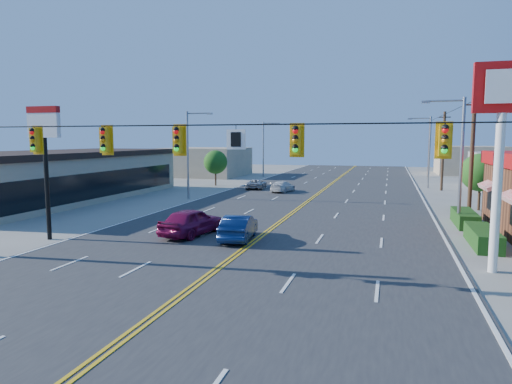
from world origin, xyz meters
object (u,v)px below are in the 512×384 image
(signal_span, at_px, (204,154))
(car_silver, at_px, (256,184))
(pizza_hut_sign, at_px, (45,145))
(car_magenta, at_px, (192,223))
(car_white, at_px, (283,187))
(kfc_pylon, at_px, (501,124))
(car_blue, at_px, (239,228))

(signal_span, relative_size, car_silver, 6.22)
(signal_span, bearing_deg, car_silver, 102.70)
(pizza_hut_sign, bearing_deg, car_magenta, 22.88)
(car_white, bearing_deg, pizza_hut_sign, 83.83)
(kfc_pylon, height_order, car_white, kfc_pylon)
(car_magenta, xyz_separation_m, car_blue, (2.94, -0.37, -0.10))
(signal_span, relative_size, car_blue, 5.94)
(signal_span, distance_m, car_magenta, 8.95)
(kfc_pylon, distance_m, car_silver, 33.45)
(signal_span, xyz_separation_m, car_blue, (-0.81, 6.64, -4.21))
(signal_span, bearing_deg, car_magenta, 118.15)
(kfc_pylon, bearing_deg, car_blue, 167.53)
(car_silver, bearing_deg, car_blue, 98.63)
(pizza_hut_sign, bearing_deg, car_blue, 14.69)
(car_blue, bearing_deg, car_silver, -82.52)
(kfc_pylon, distance_m, pizza_hut_sign, 22.02)
(car_blue, height_order, car_white, car_blue)
(signal_span, height_order, pizza_hut_sign, signal_span)
(kfc_pylon, height_order, pizza_hut_sign, kfc_pylon)
(signal_span, height_order, car_white, signal_span)
(pizza_hut_sign, bearing_deg, kfc_pylon, 0.00)
(kfc_pylon, distance_m, car_magenta, 16.06)
(car_magenta, bearing_deg, pizza_hut_sign, 33.71)
(kfc_pylon, bearing_deg, car_magenta, 168.56)
(car_blue, distance_m, car_silver, 25.65)
(car_silver, bearing_deg, pizza_hut_sign, 76.63)
(car_white, bearing_deg, car_magenta, 99.43)
(car_silver, bearing_deg, car_white, 143.67)
(pizza_hut_sign, distance_m, car_silver, 28.15)
(signal_span, relative_size, car_white, 6.32)
(signal_span, xyz_separation_m, car_white, (-3.67, 29.47, -4.33))
(car_white, bearing_deg, signal_span, 106.73)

